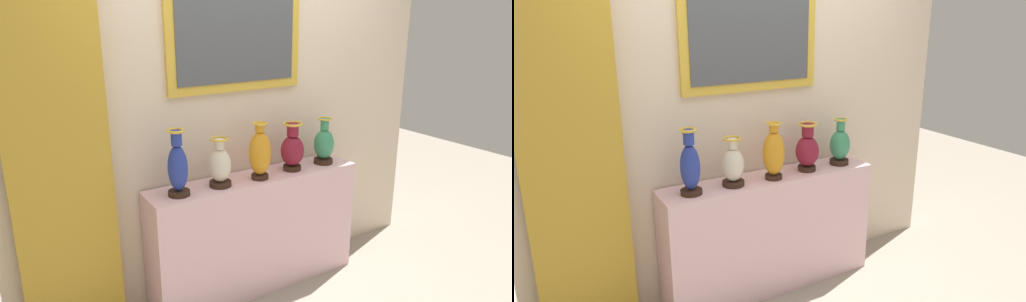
# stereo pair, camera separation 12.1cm
# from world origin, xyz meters

# --- Properties ---
(ground_plane) EXTENTS (9.23, 9.23, 0.00)m
(ground_plane) POSITION_xyz_m (0.00, 0.00, 0.00)
(ground_plane) COLOR gray
(display_shelf) EXTENTS (1.55, 0.31, 0.85)m
(display_shelf) POSITION_xyz_m (0.00, 0.00, 0.42)
(display_shelf) COLOR beige
(display_shelf) RESTS_ON ground_plane
(back_wall) EXTENTS (3.23, 0.14, 2.91)m
(back_wall) POSITION_xyz_m (-0.00, 0.21, 1.47)
(back_wall) COLOR beige
(back_wall) RESTS_ON ground_plane
(curtain_gold) EXTENTS (0.55, 0.08, 2.22)m
(curtain_gold) POSITION_xyz_m (-1.22, 0.10, 1.11)
(curtain_gold) COLOR gold
(curtain_gold) RESTS_ON ground_plane
(vase_cobalt) EXTENTS (0.14, 0.14, 0.42)m
(vase_cobalt) POSITION_xyz_m (-0.58, -0.03, 1.03)
(vase_cobalt) COLOR #382319
(vase_cobalt) RESTS_ON display_shelf
(vase_ivory) EXTENTS (0.15, 0.15, 0.32)m
(vase_ivory) POSITION_xyz_m (-0.29, -0.03, 0.99)
(vase_ivory) COLOR #382319
(vase_ivory) RESTS_ON display_shelf
(vase_amber) EXTENTS (0.15, 0.15, 0.39)m
(vase_amber) POSITION_xyz_m (-0.00, -0.05, 1.03)
(vase_amber) COLOR #382319
(vase_amber) RESTS_ON display_shelf
(vase_burgundy) EXTENTS (0.17, 0.17, 0.35)m
(vase_burgundy) POSITION_xyz_m (0.29, -0.02, 1.00)
(vase_burgundy) COLOR #382319
(vase_burgundy) RESTS_ON display_shelf
(vase_jade) EXTENTS (0.15, 0.15, 0.35)m
(vase_jade) POSITION_xyz_m (0.58, -0.02, 0.99)
(vase_jade) COLOR #382319
(vase_jade) RESTS_ON display_shelf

